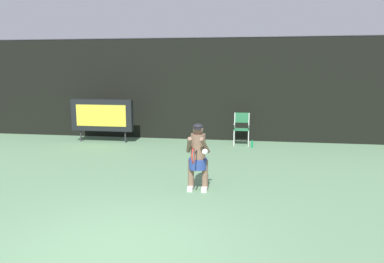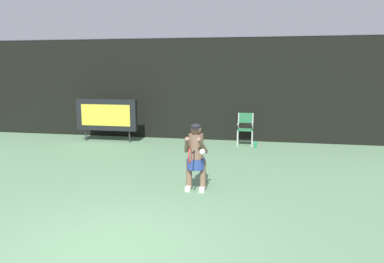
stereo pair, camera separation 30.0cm
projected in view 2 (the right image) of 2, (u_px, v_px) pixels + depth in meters
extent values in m
cube|color=#5F8862|center=(106.00, 250.00, 5.26)|extent=(18.00, 22.00, 0.02)
cube|color=black|center=(203.00, 90.00, 13.18)|extent=(18.00, 0.12, 3.60)
cylinder|color=#38383D|center=(203.00, 38.00, 12.87)|extent=(18.00, 0.05, 0.05)
cube|color=black|center=(107.00, 115.00, 12.91)|extent=(2.20, 0.20, 1.10)
cube|color=gold|center=(105.00, 115.00, 12.80)|extent=(1.80, 0.01, 0.75)
cylinder|color=#2D2D33|center=(86.00, 135.00, 13.19)|extent=(0.05, 0.05, 0.40)
cylinder|color=#2D2D33|center=(129.00, 137.00, 12.88)|extent=(0.05, 0.05, 0.40)
cylinder|color=white|center=(237.00, 139.00, 12.17)|extent=(0.04, 0.04, 0.52)
cylinder|color=white|center=(252.00, 139.00, 12.08)|extent=(0.04, 0.04, 0.52)
cylinder|color=white|center=(238.00, 137.00, 12.56)|extent=(0.04, 0.04, 0.52)
cylinder|color=white|center=(252.00, 137.00, 12.47)|extent=(0.04, 0.04, 0.52)
cube|color=#296C42|center=(245.00, 130.00, 12.27)|extent=(0.52, 0.44, 0.03)
cylinder|color=white|center=(239.00, 121.00, 12.47)|extent=(0.04, 0.04, 0.56)
cylinder|color=white|center=(253.00, 121.00, 12.38)|extent=(0.04, 0.04, 0.56)
cube|color=#296C42|center=(246.00, 118.00, 12.41)|extent=(0.48, 0.02, 0.34)
cylinder|color=white|center=(238.00, 124.00, 12.28)|extent=(0.04, 0.44, 0.04)
cylinder|color=white|center=(253.00, 124.00, 12.20)|extent=(0.04, 0.44, 0.04)
cylinder|color=#1A8A4F|center=(256.00, 145.00, 11.92)|extent=(0.07, 0.07, 0.24)
cylinder|color=black|center=(256.00, 141.00, 11.90)|extent=(0.03, 0.03, 0.03)
cube|color=white|center=(189.00, 188.00, 7.82)|extent=(0.11, 0.26, 0.09)
cube|color=white|center=(202.00, 189.00, 7.77)|extent=(0.11, 0.26, 0.09)
cylinder|color=brown|center=(189.00, 175.00, 7.83)|extent=(0.13, 0.13, 0.65)
cylinder|color=brown|center=(203.00, 175.00, 7.77)|extent=(0.13, 0.13, 0.65)
cylinder|color=navy|center=(196.00, 164.00, 7.76)|extent=(0.39, 0.39, 0.22)
cylinder|color=brown|center=(196.00, 147.00, 7.70)|extent=(0.31, 0.31, 0.56)
sphere|color=brown|center=(196.00, 129.00, 7.63)|extent=(0.22, 0.22, 0.22)
ellipsoid|color=black|center=(196.00, 126.00, 7.62)|extent=(0.22, 0.22, 0.12)
cube|color=black|center=(195.00, 129.00, 7.53)|extent=(0.17, 0.12, 0.02)
cylinder|color=brown|center=(187.00, 145.00, 7.55)|extent=(0.19, 0.45, 0.40)
cylinder|color=brown|center=(202.00, 146.00, 7.49)|extent=(0.19, 0.45, 0.40)
cylinder|color=white|center=(202.00, 152.00, 7.39)|extent=(0.13, 0.13, 0.11)
cylinder|color=black|center=(193.00, 152.00, 7.41)|extent=(0.03, 0.28, 0.03)
torus|color=red|center=(190.00, 156.00, 7.12)|extent=(0.02, 0.31, 0.31)
ellipsoid|color=silver|center=(190.00, 156.00, 7.12)|extent=(0.01, 0.26, 0.26)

